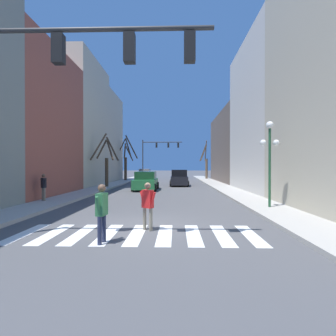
{
  "coord_description": "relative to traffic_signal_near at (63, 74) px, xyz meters",
  "views": [
    {
      "loc": [
        1.25,
        -9.39,
        2.17
      ],
      "look_at": [
        0.12,
        28.83,
        1.89
      ],
      "focal_mm": 28.0,
      "sensor_mm": 36.0,
      "label": 1
    }
  ],
  "objects": [
    {
      "name": "ground_plane",
      "position": [
        2.02,
        1.9,
        -4.83
      ],
      "size": [
        240.0,
        240.0,
        0.0
      ],
      "primitive_type": "plane",
      "color": "#4C4C4F"
    },
    {
      "name": "sidewalk_right",
      "position": [
        7.9,
        1.9,
        -4.76
      ],
      "size": [
        2.14,
        90.0,
        0.15
      ],
      "color": "#ADA89E",
      "rests_on": "ground_plane"
    },
    {
      "name": "building_row_left",
      "position": [
        -7.93,
        14.62,
        1.16
      ],
      "size": [
        6.0,
        36.86,
        13.22
      ],
      "color": "gray",
      "rests_on": "ground_plane"
    },
    {
      "name": "building_row_right",
      "position": [
        11.97,
        13.71,
        1.23
      ],
      "size": [
        6.0,
        39.31,
        13.86
      ],
      "color": "#BCB299",
      "rests_on": "ground_plane"
    },
    {
      "name": "crosswalk_stripes",
      "position": [
        2.02,
        0.76,
        -4.83
      ],
      "size": [
        7.65,
        2.6,
        0.01
      ],
      "color": "white",
      "rests_on": "ground_plane"
    },
    {
      "name": "traffic_signal_near",
      "position": [
        0.0,
        0.0,
        0.0
      ],
      "size": [
        6.98,
        0.28,
        6.5
      ],
      "color": "#2D2D2D",
      "rests_on": "ground_plane"
    },
    {
      "name": "traffic_signal_far",
      "position": [
        -0.02,
        38.42,
        0.2
      ],
      "size": [
        7.02,
        0.28,
        6.78
      ],
      "color": "#2D2D2D",
      "rests_on": "ground_plane"
    },
    {
      "name": "street_lamp_right_corner",
      "position": [
        7.9,
        5.56,
        -1.69
      ],
      "size": [
        0.95,
        0.36,
        4.23
      ],
      "color": "#1E4C2D",
      "rests_on": "sidewalk_right"
    },
    {
      "name": "car_driving_away_lane",
      "position": [
        3.65,
        21.35,
        -4.01
      ],
      "size": [
        2.05,
        4.26,
        1.77
      ],
      "rotation": [
        0.0,
        0.0,
        1.57
      ],
      "color": "black",
      "rests_on": "ground_plane"
    },
    {
      "name": "car_parked_left_far",
      "position": [
        0.55,
        16.18,
        -4.05
      ],
      "size": [
        2.17,
        4.57,
        1.67
      ],
      "rotation": [
        0.0,
        0.0,
        -1.57
      ],
      "color": "#236B38",
      "rests_on": "ground_plane"
    },
    {
      "name": "car_parked_right_mid",
      "position": [
        -1.66,
        34.04,
        -4.03
      ],
      "size": [
        2.01,
        4.41,
        1.74
      ],
      "rotation": [
        0.0,
        0.0,
        1.57
      ],
      "color": "silver",
      "rests_on": "ground_plane"
    },
    {
      "name": "pedestrian_waiting_at_curb",
      "position": [
        -4.46,
        7.57,
        -3.76
      ],
      "size": [
        0.55,
        0.51,
        1.57
      ],
      "rotation": [
        0.0,
        0.0,
        5.54
      ],
      "color": "#7A705B",
      "rests_on": "sidewalk_left"
    },
    {
      "name": "pedestrian_crossing_street",
      "position": [
        2.32,
        1.29,
        -3.88
      ],
      "size": [
        0.61,
        0.47,
        1.61
      ],
      "rotation": [
        0.0,
        0.0,
        5.67
      ],
      "color": "#7A705B",
      "rests_on": "ground_plane"
    },
    {
      "name": "pedestrian_on_right_sidewalk",
      "position": [
        1.2,
        -0.24,
        -3.85
      ],
      "size": [
        0.27,
        0.72,
        1.66
      ],
      "rotation": [
        0.0,
        0.0,
        4.56
      ],
      "color": "#282D47",
      "rests_on": "ground_plane"
    },
    {
      "name": "street_tree_right_mid",
      "position": [
        8.14,
        35.06,
        -2.24
      ],
      "size": [
        1.23,
        1.63,
        6.17
      ],
      "color": "brown",
      "rests_on": "sidewalk_right"
    },
    {
      "name": "street_tree_right_near",
      "position": [
        -3.87,
        30.18,
        -1.68
      ],
      "size": [
        3.33,
        2.5,
        6.56
      ],
      "color": "#473828",
      "rests_on": "sidewalk_left"
    },
    {
      "name": "street_tree_left_near",
      "position": [
        -3.57,
        17.97,
        -2.16
      ],
      "size": [
        2.56,
        1.8,
        5.29
      ],
      "color": "#473828",
      "rests_on": "sidewalk_left"
    }
  ]
}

